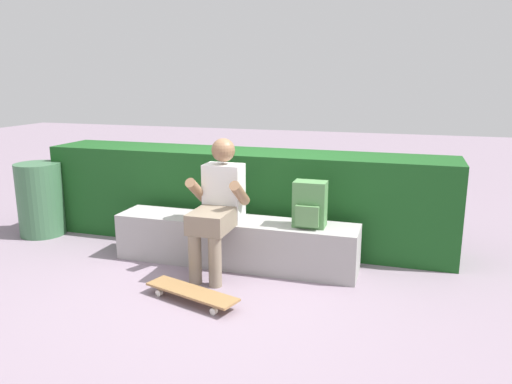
{
  "coord_description": "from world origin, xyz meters",
  "views": [
    {
      "loc": [
        1.47,
        -3.76,
        1.7
      ],
      "look_at": [
        0.16,
        0.47,
        0.67
      ],
      "focal_mm": 34.56,
      "sensor_mm": 36.0,
      "label": 1
    }
  ],
  "objects_px": {
    "bench_main": "(235,242)",
    "skateboard_near_person": "(192,292)",
    "person_skater": "(218,203)",
    "backpack_on_bench": "(310,205)",
    "trash_bin": "(40,199)"
  },
  "relations": [
    {
      "from": "bench_main",
      "to": "person_skater",
      "type": "bearing_deg",
      "value": -110.43
    },
    {
      "from": "backpack_on_bench",
      "to": "trash_bin",
      "type": "height_order",
      "value": "backpack_on_bench"
    },
    {
      "from": "person_skater",
      "to": "trash_bin",
      "type": "relative_size",
      "value": 1.48
    },
    {
      "from": "bench_main",
      "to": "person_skater",
      "type": "distance_m",
      "value": 0.47
    },
    {
      "from": "bench_main",
      "to": "backpack_on_bench",
      "type": "bearing_deg",
      "value": -0.78
    },
    {
      "from": "skateboard_near_person",
      "to": "backpack_on_bench",
      "type": "xyz_separation_m",
      "value": [
        0.75,
        0.84,
        0.55
      ]
    },
    {
      "from": "bench_main",
      "to": "skateboard_near_person",
      "type": "height_order",
      "value": "bench_main"
    },
    {
      "from": "person_skater",
      "to": "skateboard_near_person",
      "type": "relative_size",
      "value": 1.44
    },
    {
      "from": "skateboard_near_person",
      "to": "trash_bin",
      "type": "distance_m",
      "value": 2.54
    },
    {
      "from": "trash_bin",
      "to": "backpack_on_bench",
      "type": "bearing_deg",
      "value": -4.22
    },
    {
      "from": "person_skater",
      "to": "skateboard_near_person",
      "type": "xyz_separation_m",
      "value": [
        0.02,
        -0.64,
        -0.56
      ]
    },
    {
      "from": "person_skater",
      "to": "backpack_on_bench",
      "type": "xyz_separation_m",
      "value": [
        0.77,
        0.2,
        -0.01
      ]
    },
    {
      "from": "bench_main",
      "to": "trash_bin",
      "type": "height_order",
      "value": "trash_bin"
    },
    {
      "from": "trash_bin",
      "to": "person_skater",
      "type": "bearing_deg",
      "value": -10.56
    },
    {
      "from": "bench_main",
      "to": "person_skater",
      "type": "height_order",
      "value": "person_skater"
    }
  ]
}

